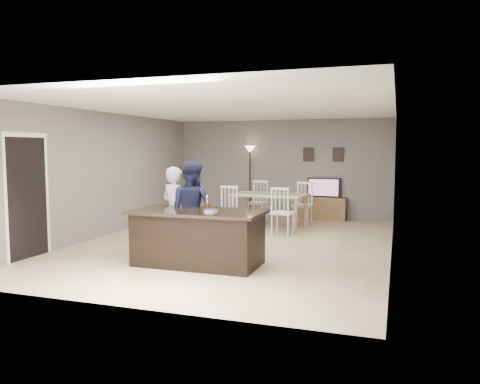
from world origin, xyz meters
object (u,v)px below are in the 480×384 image
(woman, at_px, (175,211))
(kitchen_island, at_px, (198,237))
(man, at_px, (191,209))
(television, at_px, (324,188))
(plate_stack, at_px, (211,210))
(dining_table, at_px, (269,200))
(tv_console, at_px, (323,209))
(birthday_cake, at_px, (207,206))
(floor_lamp, at_px, (250,162))

(woman, bearing_deg, kitchen_island, 161.37)
(man, bearing_deg, kitchen_island, 133.94)
(kitchen_island, height_order, television, television)
(woman, height_order, man, man)
(television, bearing_deg, kitchen_island, 77.99)
(plate_stack, bearing_deg, dining_table, 91.33)
(kitchen_island, xyz_separation_m, man, (-0.37, 0.55, 0.39))
(tv_console, xyz_separation_m, television, (0.00, 0.07, 0.56))
(television, height_order, birthday_cake, birthday_cake)
(woman, bearing_deg, plate_stack, 166.55)
(kitchen_island, bearing_deg, tv_console, 77.84)
(birthday_cake, xyz_separation_m, dining_table, (0.07, 3.67, -0.27))
(dining_table, bearing_deg, kitchen_island, -87.06)
(tv_console, bearing_deg, woman, -110.64)
(television, relative_size, woman, 0.58)
(plate_stack, distance_m, floor_lamp, 5.80)
(television, distance_m, dining_table, 2.08)
(tv_console, distance_m, woman, 5.39)
(dining_table, bearing_deg, plate_stack, -83.30)
(floor_lamp, bearing_deg, birthday_cake, -79.99)
(kitchen_island, relative_size, television, 2.35)
(tv_console, distance_m, television, 0.57)
(television, distance_m, man, 5.33)
(tv_console, xyz_separation_m, dining_table, (-1.04, -1.73, 0.38))
(birthday_cake, height_order, dining_table, birthday_cake)
(tv_console, height_order, birthday_cake, birthday_cake)
(birthday_cake, distance_m, floor_lamp, 5.54)
(birthday_cake, bearing_deg, man, 140.20)
(plate_stack, bearing_deg, floor_lamp, 101.21)
(birthday_cake, height_order, floor_lamp, floor_lamp)
(kitchen_island, height_order, woman, woman)
(television, height_order, floor_lamp, floor_lamp)
(floor_lamp, bearing_deg, television, 1.38)
(floor_lamp, bearing_deg, plate_stack, -78.79)
(kitchen_island, xyz_separation_m, plate_stack, (0.25, -0.07, 0.46))
(television, xyz_separation_m, floor_lamp, (-2.07, -0.05, 0.68))
(kitchen_island, relative_size, floor_lamp, 1.08)
(man, xyz_separation_m, plate_stack, (0.63, -0.62, 0.07))
(tv_console, height_order, woman, woman)
(kitchen_island, bearing_deg, television, 77.99)
(woman, distance_m, birthday_cake, 0.88)
(birthday_cake, relative_size, dining_table, 0.11)
(kitchen_island, relative_size, dining_table, 1.01)
(plate_stack, bearing_deg, birthday_cake, 124.70)
(woman, height_order, birthday_cake, woman)
(television, height_order, woman, woman)
(woman, distance_m, dining_table, 3.40)
(plate_stack, height_order, dining_table, dining_table)
(man, relative_size, plate_stack, 7.43)
(woman, relative_size, plate_stack, 6.97)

